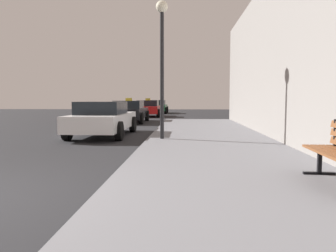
{
  "coord_description": "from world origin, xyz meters",
  "views": [
    {
      "loc": [
        3.16,
        -4.02,
        1.36
      ],
      "look_at": [
        2.72,
        4.55,
        0.65
      ],
      "focal_mm": 35.04,
      "sensor_mm": 36.0,
      "label": 1
    }
  ],
  "objects_px": {
    "street_lamp": "(162,44)",
    "car_red": "(148,108)",
    "car_white": "(103,118)",
    "car_black": "(129,111)",
    "car_green": "(157,107)"
  },
  "relations": [
    {
      "from": "street_lamp",
      "to": "car_green",
      "type": "height_order",
      "value": "street_lamp"
    },
    {
      "from": "street_lamp",
      "to": "car_red",
      "type": "bearing_deg",
      "value": 97.99
    },
    {
      "from": "car_black",
      "to": "car_green",
      "type": "xyz_separation_m",
      "value": [
        0.52,
        12.72,
        -0.0
      ]
    },
    {
      "from": "car_green",
      "to": "car_white",
      "type": "bearing_deg",
      "value": -90.84
    },
    {
      "from": "street_lamp",
      "to": "car_black",
      "type": "distance_m",
      "value": 9.67
    },
    {
      "from": "car_red",
      "to": "car_green",
      "type": "distance_m",
      "value": 6.23
    },
    {
      "from": "car_red",
      "to": "car_green",
      "type": "xyz_separation_m",
      "value": [
        0.15,
        6.23,
        0.0
      ]
    },
    {
      "from": "car_black",
      "to": "car_green",
      "type": "height_order",
      "value": "car_black"
    },
    {
      "from": "street_lamp",
      "to": "car_black",
      "type": "relative_size",
      "value": 0.94
    },
    {
      "from": "street_lamp",
      "to": "car_green",
      "type": "relative_size",
      "value": 1.0
    },
    {
      "from": "car_white",
      "to": "car_red",
      "type": "xyz_separation_m",
      "value": [
        0.14,
        13.55,
        -0.0
      ]
    },
    {
      "from": "car_white",
      "to": "car_black",
      "type": "distance_m",
      "value": 7.07
    },
    {
      "from": "street_lamp",
      "to": "car_red",
      "type": "height_order",
      "value": "street_lamp"
    },
    {
      "from": "car_black",
      "to": "street_lamp",
      "type": "bearing_deg",
      "value": -74.24
    },
    {
      "from": "car_black",
      "to": "car_green",
      "type": "distance_m",
      "value": 12.73
    }
  ]
}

